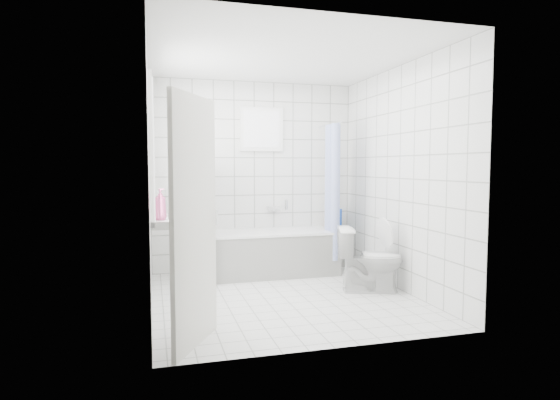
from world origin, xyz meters
name	(u,v)px	position (x,y,z in m)	size (l,w,h in m)	color
ground	(284,297)	(0.00, 0.00, 0.00)	(3.00, 3.00, 0.00)	white
ceiling	(284,57)	(0.00, 0.00, 2.60)	(3.00, 3.00, 0.00)	white
wall_back	(254,176)	(0.00, 1.50, 1.30)	(2.80, 0.02, 2.60)	white
wall_front	(337,185)	(0.00, -1.50, 1.30)	(2.80, 0.02, 2.60)	white
wall_left	(150,180)	(-1.40, 0.00, 1.30)	(0.02, 3.00, 2.60)	white
wall_right	(400,178)	(1.40, 0.00, 1.30)	(0.02, 3.00, 2.60)	white
window_left	(154,151)	(-1.35, 0.30, 1.60)	(0.01, 0.90, 1.40)	white
window_back	(262,129)	(0.10, 1.46, 1.95)	(0.50, 0.01, 0.50)	white
window_sill	(159,220)	(-1.31, 0.30, 0.86)	(0.18, 1.02, 0.08)	white
door	(195,222)	(-1.06, -1.13, 1.00)	(0.04, 0.80, 2.00)	silver
bathtub	(273,252)	(0.16, 1.13, 0.29)	(1.69, 0.77, 0.58)	white
partition_wall	(204,221)	(-0.75, 1.07, 0.75)	(0.15, 0.85, 1.50)	white
tiled_ledge	(336,247)	(1.19, 1.38, 0.28)	(0.40, 0.24, 0.55)	white
toilet	(370,259)	(1.03, -0.02, 0.37)	(0.42, 0.73, 0.74)	white
curtain_rod	(329,125)	(0.95, 1.10, 2.00)	(0.02, 0.02, 0.80)	silver
shower_curtain	(332,192)	(0.95, 0.97, 1.10)	(0.14, 0.48, 1.78)	#4155BE
tub_faucet	(273,208)	(0.26, 1.46, 0.85)	(0.18, 0.06, 0.06)	silver
sill_bottles	(160,206)	(-1.30, 0.19, 1.03)	(0.20, 0.58, 0.32)	#36ADF4
ledge_bottles	(336,220)	(1.17, 1.37, 0.67)	(0.20, 0.20, 0.27)	#1AA151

